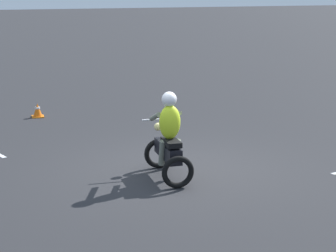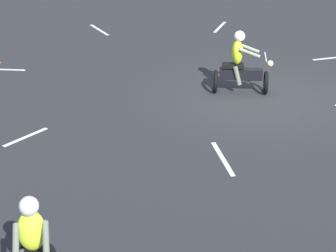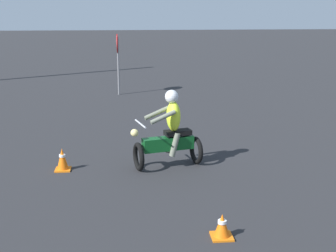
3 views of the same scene
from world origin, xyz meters
TOP-DOWN VIEW (x-y plane):
  - ground_plane at (0.00, 0.00)m, footprint 120.00×120.00m
  - motorcycle_rider_foreground at (0.48, -0.30)m, footprint 1.51×0.70m
  - traffic_cone_far_right at (-5.61, -2.28)m, footprint 0.32×0.32m
  - lane_stripe_nw at (-2.53, 0.61)m, footprint 1.27×0.64m

SIDE VIEW (x-z plane):
  - ground_plane at x=0.00m, z-range 0.00..0.00m
  - lane_stripe_nw at x=-2.53m, z-range 0.00..0.01m
  - traffic_cone_far_right at x=-5.61m, z-range -0.01..0.36m
  - motorcycle_rider_foreground at x=0.48m, z-range -0.10..1.56m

